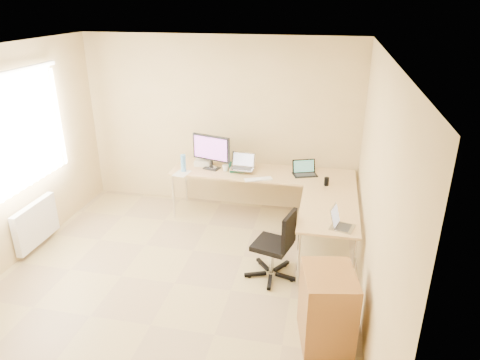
% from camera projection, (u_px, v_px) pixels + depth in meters
% --- Properties ---
extents(floor, '(4.50, 4.50, 0.00)m').
position_uv_depth(floor, '(175.00, 283.00, 5.08)').
color(floor, tan).
rests_on(floor, ground).
extents(ceiling, '(4.50, 4.50, 0.00)m').
position_uv_depth(ceiling, '(158.00, 53.00, 4.07)').
color(ceiling, white).
rests_on(ceiling, ground).
extents(wall_back, '(4.50, 0.00, 4.50)m').
position_uv_depth(wall_back, '(220.00, 124.00, 6.60)').
color(wall_back, tan).
rests_on(wall_back, ground).
extents(wall_front, '(4.50, 0.00, 4.50)m').
position_uv_depth(wall_front, '(31.00, 328.00, 2.54)').
color(wall_front, tan).
rests_on(wall_front, ground).
extents(wall_right, '(0.00, 4.50, 4.50)m').
position_uv_depth(wall_right, '(375.00, 198.00, 4.18)').
color(wall_right, tan).
rests_on(wall_right, ground).
extents(desk_main, '(2.65, 0.70, 0.73)m').
position_uv_depth(desk_main, '(262.00, 195.00, 6.47)').
color(desk_main, tan).
rests_on(desk_main, ground).
extents(desk_return, '(0.70, 1.30, 0.73)m').
position_uv_depth(desk_return, '(327.00, 235.00, 5.38)').
color(desk_return, tan).
rests_on(desk_return, ground).
extents(monitor, '(0.63, 0.35, 0.52)m').
position_uv_depth(monitor, '(211.00, 152.00, 6.35)').
color(monitor, black).
rests_on(monitor, desk_main).
extents(book_stack, '(0.32, 0.38, 0.05)m').
position_uv_depth(book_stack, '(237.00, 167.00, 6.45)').
color(book_stack, '#145B4A').
rests_on(book_stack, desk_main).
extents(laptop_center, '(0.36, 0.28, 0.22)m').
position_uv_depth(laptop_center, '(242.00, 162.00, 6.25)').
color(laptop_center, '#AAAAAA').
rests_on(laptop_center, desk_main).
extents(laptop_black, '(0.40, 0.34, 0.21)m').
position_uv_depth(laptop_black, '(305.00, 168.00, 6.18)').
color(laptop_black, black).
rests_on(laptop_black, desk_main).
extents(keyboard, '(0.40, 0.26, 0.02)m').
position_uv_depth(keyboard, '(258.00, 179.00, 6.06)').
color(keyboard, white).
rests_on(keyboard, desk_main).
extents(mouse, '(0.10, 0.07, 0.03)m').
position_uv_depth(mouse, '(261.00, 179.00, 6.04)').
color(mouse, white).
rests_on(mouse, desk_main).
extents(mug, '(0.12, 0.12, 0.09)m').
position_uv_depth(mug, '(225.00, 168.00, 6.35)').
color(mug, white).
rests_on(mug, desk_main).
extents(cd_stack, '(0.14, 0.14, 0.03)m').
position_uv_depth(cd_stack, '(213.00, 168.00, 6.43)').
color(cd_stack, '#AAAABF').
rests_on(cd_stack, desk_main).
extents(water_bottle, '(0.08, 0.08, 0.26)m').
position_uv_depth(water_bottle, '(183.00, 163.00, 6.30)').
color(water_bottle, '#579DD9').
rests_on(water_bottle, desk_main).
extents(papers, '(0.23, 0.30, 0.01)m').
position_uv_depth(papers, '(182.00, 173.00, 6.27)').
color(papers, silver).
rests_on(papers, desk_main).
extents(white_box, '(0.25, 0.19, 0.08)m').
position_uv_depth(white_box, '(203.00, 163.00, 6.56)').
color(white_box, silver).
rests_on(white_box, desk_main).
extents(desk_fan, '(0.26, 0.26, 0.29)m').
position_uv_depth(desk_fan, '(210.00, 154.00, 6.61)').
color(desk_fan, silver).
rests_on(desk_fan, desk_main).
extents(black_cup, '(0.08, 0.08, 0.11)m').
position_uv_depth(black_cup, '(326.00, 181.00, 5.86)').
color(black_cup, black).
rests_on(black_cup, desk_main).
extents(laptop_return, '(0.34, 0.30, 0.19)m').
position_uv_depth(laptop_return, '(343.00, 220.00, 4.77)').
color(laptop_return, '#A8A8A8').
rests_on(laptop_return, desk_return).
extents(office_chair, '(0.64, 0.64, 0.88)m').
position_uv_depth(office_chair, '(272.00, 239.00, 5.03)').
color(office_chair, black).
rests_on(office_chair, ground).
extents(cabinet, '(0.57, 0.66, 0.80)m').
position_uv_depth(cabinet, '(327.00, 309.00, 4.11)').
color(cabinet, brown).
rests_on(cabinet, ground).
extents(radiator, '(0.09, 0.80, 0.55)m').
position_uv_depth(radiator, '(36.00, 223.00, 5.69)').
color(radiator, white).
rests_on(radiator, ground).
extents(window, '(0.10, 1.80, 1.40)m').
position_uv_depth(window, '(16.00, 135.00, 5.22)').
color(window, white).
rests_on(window, wall_left).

